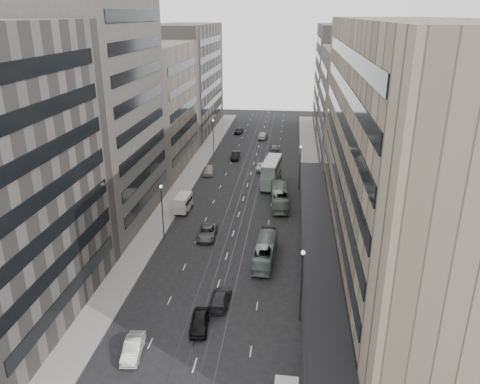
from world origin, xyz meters
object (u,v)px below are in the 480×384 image
at_px(sedan_0, 199,322).
at_px(sedan_2, 207,233).
at_px(bus_near, 265,251).
at_px(bus_far, 279,196).
at_px(double_decker, 271,172).
at_px(panel_van, 183,203).
at_px(sedan_1, 133,348).

xyz_separation_m(sedan_0, sedan_2, (-3.03, 20.80, -0.01)).
relative_size(bus_near, sedan_2, 1.81).
bearing_deg(sedan_2, bus_far, 51.74).
bearing_deg(double_decker, sedan_2, -103.66).
xyz_separation_m(bus_far, panel_van, (-15.55, -4.79, 0.01)).
xyz_separation_m(double_decker, sedan_1, (-10.59, -48.32, -2.01)).
relative_size(double_decker, sedan_0, 2.09).
distance_m(bus_near, sedan_2, 10.52).
relative_size(bus_near, bus_far, 0.90).
bearing_deg(bus_near, sedan_0, 71.71).
relative_size(bus_near, sedan_0, 2.21).
bearing_deg(sedan_0, bus_near, 63.87).
bearing_deg(sedan_0, panel_van, 101.00).
bearing_deg(bus_near, bus_far, -90.67).
height_order(double_decker, sedan_0, double_decker).
height_order(panel_van, sedan_1, panel_van).
distance_m(bus_near, double_decker, 28.64).
relative_size(panel_van, sedan_2, 0.84).
xyz_separation_m(bus_near, sedan_0, (-5.80, -15.11, -0.63)).
relative_size(bus_far, sedan_2, 2.02).
distance_m(double_decker, sedan_2, 24.38).
bearing_deg(bus_far, sedan_1, 68.30).
distance_m(double_decker, panel_van, 19.59).
distance_m(double_decker, sedan_1, 49.51).
height_order(bus_near, sedan_1, bus_near).
xyz_separation_m(panel_van, sedan_0, (8.61, -29.75, -0.80)).
bearing_deg(bus_far, bus_near, 82.58).
bearing_deg(bus_far, panel_van, 13.07).
distance_m(panel_van, sedan_0, 30.98).
xyz_separation_m(bus_far, sedan_1, (-12.45, -39.15, -0.82)).
height_order(sedan_0, sedan_2, sedan_0).
bearing_deg(double_decker, panel_van, -128.60).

